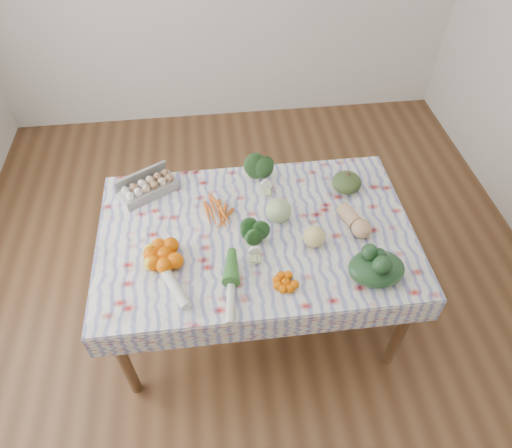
# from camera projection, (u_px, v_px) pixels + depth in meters

# --- Properties ---
(ground) EXTENTS (4.50, 4.50, 0.00)m
(ground) POSITION_uv_depth(u_px,v_px,m) (256.00, 309.00, 2.97)
(ground) COLOR brown
(ground) RESTS_ON ground
(dining_table) EXTENTS (1.60, 1.00, 0.75)m
(dining_table) POSITION_uv_depth(u_px,v_px,m) (256.00, 242.00, 2.47)
(dining_table) COLOR brown
(dining_table) RESTS_ON ground
(tablecloth) EXTENTS (1.66, 1.06, 0.01)m
(tablecloth) POSITION_uv_depth(u_px,v_px,m) (256.00, 232.00, 2.41)
(tablecloth) COLOR silver
(tablecloth) RESTS_ON dining_table
(egg_carton) EXTENTS (0.34, 0.27, 0.09)m
(egg_carton) POSITION_uv_depth(u_px,v_px,m) (149.00, 189.00, 2.56)
(egg_carton) COLOR #A2A19D
(egg_carton) RESTS_ON tablecloth
(carrot_bunch) EXTENTS (0.21, 0.20, 0.03)m
(carrot_bunch) POSITION_uv_depth(u_px,v_px,m) (217.00, 213.00, 2.47)
(carrot_bunch) COLOR #D3601B
(carrot_bunch) RESTS_ON tablecloth
(kale_bunch) EXTENTS (0.18, 0.16, 0.16)m
(kale_bunch) POSITION_uv_depth(u_px,v_px,m) (265.00, 174.00, 2.59)
(kale_bunch) COLOR #1E3E1A
(kale_bunch) RESTS_ON tablecloth
(kabocha_squash) EXTENTS (0.18, 0.18, 0.11)m
(kabocha_squash) POSITION_uv_depth(u_px,v_px,m) (347.00, 182.00, 2.58)
(kabocha_squash) COLOR #3D5426
(kabocha_squash) RESTS_ON tablecloth
(cabbage) EXTENTS (0.17, 0.17, 0.14)m
(cabbage) POSITION_uv_depth(u_px,v_px,m) (278.00, 210.00, 2.41)
(cabbage) COLOR #9AB778
(cabbage) RESTS_ON tablecloth
(butternut_squash) EXTENTS (0.17, 0.25, 0.10)m
(butternut_squash) POSITION_uv_depth(u_px,v_px,m) (355.00, 220.00, 2.39)
(butternut_squash) COLOR tan
(butternut_squash) RESTS_ON tablecloth
(orange_cluster) EXTENTS (0.31, 0.31, 0.09)m
(orange_cluster) POSITION_uv_depth(u_px,v_px,m) (165.00, 255.00, 2.24)
(orange_cluster) COLOR #E75E00
(orange_cluster) RESTS_ON tablecloth
(broccoli) EXTENTS (0.15, 0.15, 0.11)m
(broccoli) POSITION_uv_depth(u_px,v_px,m) (253.00, 242.00, 2.29)
(broccoli) COLOR #1C441A
(broccoli) RESTS_ON tablecloth
(mandarin_cluster) EXTENTS (0.19, 0.19, 0.04)m
(mandarin_cluster) POSITION_uv_depth(u_px,v_px,m) (286.00, 282.00, 2.16)
(mandarin_cluster) COLOR #E66100
(mandarin_cluster) RESTS_ON tablecloth
(grapefruit) EXTENTS (0.12, 0.12, 0.11)m
(grapefruit) POSITION_uv_depth(u_px,v_px,m) (314.00, 237.00, 2.31)
(grapefruit) COLOR #DCCA76
(grapefruit) RESTS_ON tablecloth
(spinach_bag) EXTENTS (0.28, 0.23, 0.12)m
(spinach_bag) POSITION_uv_depth(u_px,v_px,m) (376.00, 268.00, 2.17)
(spinach_bag) COLOR #173219
(spinach_bag) RESTS_ON tablecloth
(daikon) EXTENTS (0.20, 0.35, 0.05)m
(daikon) POSITION_uv_depth(u_px,v_px,m) (171.00, 281.00, 2.16)
(daikon) COLOR silver
(daikon) RESTS_ON tablecloth
(leek) EXTENTS (0.08, 0.39, 0.04)m
(leek) POSITION_uv_depth(u_px,v_px,m) (231.00, 287.00, 2.14)
(leek) COLOR silver
(leek) RESTS_ON tablecloth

